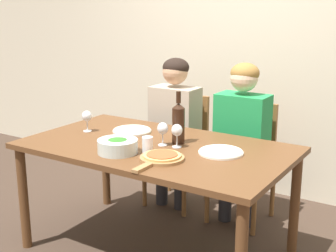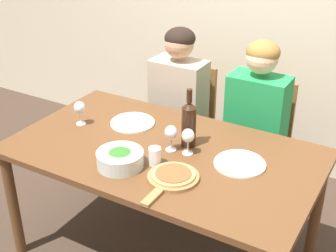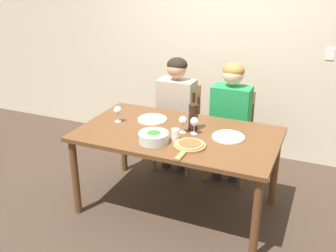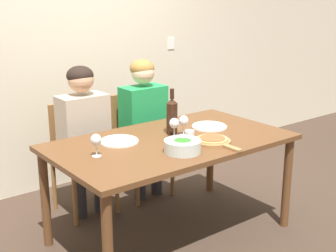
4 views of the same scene
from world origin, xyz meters
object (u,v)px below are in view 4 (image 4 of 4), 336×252
at_px(pizza_on_board, 213,141).
at_px(water_tumbler, 189,137).
at_px(person_man, 145,116).
at_px(person_woman, 84,127).
at_px(chair_left, 79,153).
at_px(wine_bottle, 172,116).
at_px(chair_right, 138,140).
at_px(broccoli_bowl, 183,146).
at_px(wine_glass_right, 174,124).
at_px(dinner_plate_right, 209,126).
at_px(wine_glass_centre, 184,122).
at_px(dinner_plate_left, 119,141).
at_px(wine_glass_left, 96,141).

distance_m(pizza_on_board, water_tumbler, 0.17).
height_order(person_man, pizza_on_board, person_man).
distance_m(person_woman, water_tumbler, 0.95).
relative_size(chair_left, wine_bottle, 2.64).
xyz_separation_m(chair_right, broccoli_bowl, (-0.38, -1.09, 0.31)).
bearing_deg(wine_bottle, wine_glass_right, -120.08).
height_order(person_man, broccoli_bowl, person_man).
bearing_deg(pizza_on_board, person_woman, 117.74).
bearing_deg(wine_glass_right, chair_right, 74.03).
relative_size(chair_left, dinner_plate_right, 3.29).
relative_size(dinner_plate_right, wine_glass_centre, 1.81).
relative_size(dinner_plate_left, wine_glass_right, 1.81).
bearing_deg(wine_glass_centre, wine_bottle, 115.82).
relative_size(dinner_plate_right, pizza_on_board, 0.68).
xyz_separation_m(wine_bottle, water_tumbler, (-0.06, -0.27, -0.09)).
height_order(pizza_on_board, wine_glass_left, wine_glass_left).
distance_m(wine_bottle, dinner_plate_right, 0.36).
bearing_deg(dinner_plate_left, wine_bottle, -8.52).
distance_m(chair_right, dinner_plate_left, 0.93).
distance_m(wine_bottle, wine_glass_centre, 0.10).
bearing_deg(chair_right, wine_bottle, -103.82).
distance_m(person_man, broccoli_bowl, 1.05).
relative_size(wine_glass_left, water_tumbler, 1.55).
bearing_deg(broccoli_bowl, chair_right, 70.73).
bearing_deg(person_woman, chair_left, 90.00).
distance_m(dinner_plate_left, wine_glass_centre, 0.50).
bearing_deg(person_man, person_woman, 180.00).
bearing_deg(water_tumbler, wine_glass_centre, 61.81).
bearing_deg(dinner_plate_left, wine_glass_left, -149.01).
distance_m(broccoli_bowl, dinner_plate_left, 0.49).
height_order(chair_right, dinner_plate_left, chair_right).
xyz_separation_m(dinner_plate_left, wine_glass_centre, (0.46, -0.15, 0.10)).
relative_size(pizza_on_board, water_tumbler, 4.12).
xyz_separation_m(person_woman, broccoli_bowl, (0.20, -0.98, 0.06)).
distance_m(broccoli_bowl, wine_glass_right, 0.32).
bearing_deg(pizza_on_board, chair_left, 115.26).
relative_size(person_man, wine_glass_centre, 8.11).
xyz_separation_m(wine_glass_centre, water_tumbler, (-0.10, -0.18, -0.06)).
xyz_separation_m(chair_right, wine_glass_left, (-0.87, -0.82, 0.37)).
height_order(chair_right, broccoli_bowl, chair_right).
xyz_separation_m(chair_right, pizza_on_board, (-0.08, -1.06, 0.28)).
bearing_deg(wine_bottle, wine_glass_left, -171.78).
height_order(chair_left, dinner_plate_right, chair_left).
xyz_separation_m(wine_bottle, wine_glass_centre, (0.04, -0.09, -0.03)).
bearing_deg(wine_glass_left, dinner_plate_right, 2.84).
height_order(wine_glass_left, wine_glass_centre, same).
height_order(person_woman, wine_glass_left, person_woman).
xyz_separation_m(broccoli_bowl, dinner_plate_left, (-0.22, 0.44, -0.03)).
relative_size(dinner_plate_right, wine_glass_left, 1.81).
distance_m(dinner_plate_right, wine_glass_left, 1.03).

